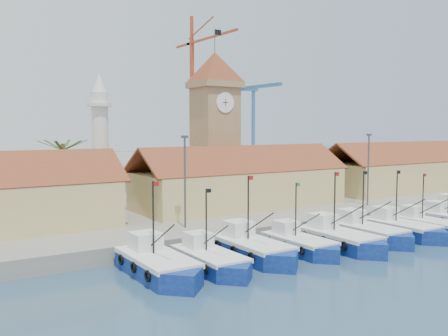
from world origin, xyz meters
TOP-DOWN VIEW (x-y plane):
  - ground at (0.00, 0.00)m, footprint 400.00×400.00m
  - quay at (0.00, 24.00)m, footprint 140.00×32.00m
  - terminal at (0.00, 110.00)m, footprint 240.00×80.00m
  - boat_0 at (-19.06, 2.99)m, footprint 3.68×10.07m
  - boat_1 at (-14.80, 2.33)m, footprint 3.29×9.01m
  - boat_2 at (-10.01, 3.20)m, footprint 3.65×9.99m
  - boat_3 at (-5.12, 2.72)m, footprint 3.22×8.81m
  - boat_4 at (-0.93, 1.94)m, footprint 3.64×9.96m
  - boat_5 at (3.68, 2.62)m, footprint 3.55×9.73m
  - boat_6 at (8.18, 2.13)m, footprint 3.49×9.57m
  - boat_7 at (12.48, 2.14)m, footprint 3.23×8.84m
  - hall_center at (0.00, 20.00)m, footprint 27.04×10.13m
  - hall_right at (32.00, 20.00)m, footprint 31.20×10.13m
  - clock_tower at (0.00, 26.00)m, footprint 5.80×5.80m
  - minaret at (-15.00, 28.00)m, footprint 3.00×3.00m
  - palm_tree at (-20.00, 26.00)m, footprint 5.60×5.03m
  - lamp_posts at (0.50, 12.00)m, footprint 80.70×0.25m
  - crane_red_right at (40.12, 103.31)m, footprint 1.00×34.83m
  - gantry at (62.00, 106.65)m, footprint 13.00×22.00m

SIDE VIEW (x-z plane):
  - ground at x=0.00m, z-range 0.00..0.00m
  - boat_3 at x=-5.12m, z-range -2.64..4.02m
  - boat_7 at x=12.48m, z-range -2.65..4.03m
  - boat_1 at x=-14.80m, z-range -2.70..4.11m
  - boat_6 at x=8.18m, z-range -2.87..4.37m
  - quay at x=0.00m, z-range 0.00..1.50m
  - boat_5 at x=3.68m, z-range -2.92..4.44m
  - boat_4 at x=-0.93m, z-range -2.99..4.55m
  - boat_2 at x=-10.01m, z-range -3.00..4.56m
  - boat_0 at x=-19.06m, z-range -3.02..4.60m
  - terminal at x=0.00m, z-range 0.00..2.00m
  - hall_center at x=0.00m, z-range 0.18..7.79m
  - hall_right at x=32.00m, z-range 0.18..7.79m
  - palm_tree at x=-20.00m, z-range 2.05..10.44m
  - lamp_posts at x=0.50m, z-range 1.96..10.99m
  - minaret at x=-15.00m, z-range 1.58..17.88m
  - clock_tower at x=0.00m, z-range 0.61..23.31m
  - gantry at x=62.00m, z-range 8.44..31.64m
  - crane_red_right at x=40.12m, z-range 4.55..47.63m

